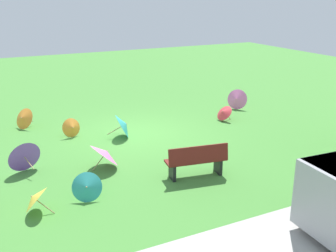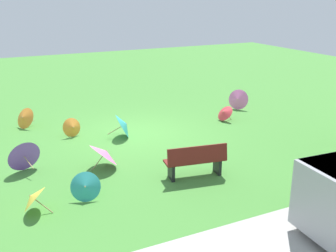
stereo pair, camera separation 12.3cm
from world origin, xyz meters
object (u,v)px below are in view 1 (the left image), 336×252
(parasol_purple_0, at_px, (23,156))
(parasol_red_1, at_px, (224,112))
(parasol_orange_0, at_px, (23,118))
(parasol_pink_1, at_px, (237,99))
(park_bench, at_px, (197,160))
(parasol_teal_3, at_px, (124,125))
(parasol_orange_1, at_px, (72,128))
(parasol_teal_1, at_px, (87,187))
(parasol_pink_0, at_px, (106,153))
(parasol_yellow_0, at_px, (34,198))

(parasol_purple_0, distance_m, parasol_red_1, 7.46)
(parasol_orange_0, distance_m, parasol_pink_1, 8.32)
(park_bench, height_order, parasol_teal_3, park_bench)
(parasol_orange_0, height_order, parasol_orange_1, parasol_orange_0)
(parasol_teal_1, distance_m, parasol_orange_1, 4.54)
(parasol_pink_1, bearing_deg, park_bench, 45.60)
(parasol_pink_0, bearing_deg, parasol_orange_1, -86.09)
(parasol_red_1, bearing_deg, park_bench, 48.10)
(parasol_pink_1, xyz_separation_m, parasol_orange_1, (6.89, 0.34, -0.10))
(parasol_orange_1, bearing_deg, parasol_teal_3, 152.56)
(park_bench, bearing_deg, parasol_pink_1, -134.40)
(park_bench, relative_size, parasol_orange_1, 2.41)
(park_bench, distance_m, parasol_teal_1, 2.90)
(parasol_orange_0, height_order, parasol_red_1, parasol_orange_0)
(parasol_yellow_0, xyz_separation_m, parasol_pink_1, (-8.84, -4.88, 0.06))
(parasol_purple_0, distance_m, parasol_orange_1, 2.81)
(park_bench, distance_m, parasol_red_1, 5.07)
(parasol_purple_0, bearing_deg, parasol_pink_1, -164.19)
(parasol_teal_1, relative_size, parasol_pink_0, 0.82)
(parasol_pink_1, height_order, parasol_orange_1, parasol_pink_1)
(parasol_orange_1, bearing_deg, parasol_teal_1, 80.24)
(parasol_teal_1, distance_m, parasol_pink_0, 1.84)
(parasol_pink_1, bearing_deg, parasol_pink_0, 25.97)
(parasol_pink_0, bearing_deg, parasol_purple_0, -21.30)
(parasol_yellow_0, distance_m, parasol_orange_1, 4.93)
(parasol_teal_1, bearing_deg, parasol_pink_0, -121.90)
(parasol_pink_0, height_order, parasol_orange_1, parasol_pink_0)
(parasol_yellow_0, bearing_deg, parasol_teal_1, -177.10)
(parasol_teal_1, bearing_deg, parasol_pink_1, -147.84)
(parasol_orange_1, xyz_separation_m, parasol_red_1, (-5.51, 0.76, 0.01))
(park_bench, xyz_separation_m, parasol_yellow_0, (4.07, 0.01, -0.11))
(parasol_pink_1, xyz_separation_m, parasol_red_1, (1.39, 1.10, -0.09))
(parasol_pink_0, bearing_deg, parasol_pink_1, -154.03)
(parasol_pink_1, bearing_deg, parasol_teal_1, 32.16)
(parasol_teal_1, relative_size, parasol_pink_1, 0.89)
(parasol_orange_1, xyz_separation_m, parasol_teal_3, (-1.54, 0.80, 0.10))
(parasol_pink_0, height_order, parasol_pink_1, parasol_pink_1)
(park_bench, height_order, parasol_purple_0, park_bench)
(parasol_yellow_0, relative_size, parasol_pink_0, 0.89)
(parasol_yellow_0, bearing_deg, parasol_purple_0, -92.81)
(parasol_teal_1, relative_size, parasol_red_1, 1.16)
(park_bench, distance_m, parasol_pink_1, 6.82)
(parasol_orange_1, distance_m, parasol_teal_3, 1.74)
(parasol_orange_0, height_order, parasol_pink_1, parasol_pink_1)
(parasol_pink_0, distance_m, parasol_teal_3, 2.51)
(parasol_orange_0, distance_m, parasol_red_1, 7.24)
(parasol_pink_0, bearing_deg, parasol_yellow_0, 36.98)
(parasol_teal_1, relative_size, parasol_orange_1, 1.17)
(parasol_orange_0, height_order, parasol_teal_1, parasol_orange_0)
(parasol_orange_0, xyz_separation_m, parasol_red_1, (-6.83, 2.42, -0.04))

